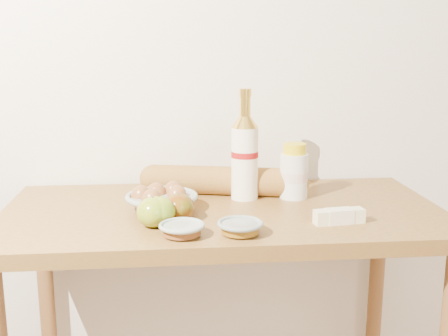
# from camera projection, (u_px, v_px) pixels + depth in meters

# --- Properties ---
(back_wall) EXTENTS (3.50, 0.02, 2.60)m
(back_wall) POSITION_uv_depth(u_px,v_px,m) (213.00, 57.00, 1.77)
(back_wall) COLOR silver
(back_wall) RESTS_ON ground
(table) EXTENTS (1.20, 0.60, 0.90)m
(table) POSITION_uv_depth(u_px,v_px,m) (223.00, 250.00, 1.57)
(table) COLOR olive
(table) RESTS_ON ground
(bourbon_bottle) EXTENTS (0.10, 0.10, 0.32)m
(bourbon_bottle) POSITION_uv_depth(u_px,v_px,m) (245.00, 155.00, 1.61)
(bourbon_bottle) COLOR white
(bourbon_bottle) RESTS_ON table
(cream_bottle) EXTENTS (0.10, 0.10, 0.16)m
(cream_bottle) POSITION_uv_depth(u_px,v_px,m) (294.00, 173.00, 1.63)
(cream_bottle) COLOR silver
(cream_bottle) RESTS_ON table
(egg_bowl) EXTENTS (0.26, 0.26, 0.07)m
(egg_bowl) POSITION_uv_depth(u_px,v_px,m) (161.00, 200.00, 1.52)
(egg_bowl) COLOR #909D99
(egg_bowl) RESTS_ON table
(baguette) EXTENTS (0.51, 0.19, 0.08)m
(baguette) POSITION_uv_depth(u_px,v_px,m) (223.00, 181.00, 1.67)
(baguette) COLOR #A57532
(baguette) RESTS_ON table
(apple_yellowgreen) EXTENTS (0.09, 0.09, 0.08)m
(apple_yellowgreen) POSITION_uv_depth(u_px,v_px,m) (159.00, 211.00, 1.39)
(apple_yellowgreen) COLOR #A69B21
(apple_yellowgreen) RESTS_ON table
(apple_redgreen_front) EXTENTS (0.09, 0.09, 0.07)m
(apple_redgreen_front) POSITION_uv_depth(u_px,v_px,m) (179.00, 207.00, 1.42)
(apple_redgreen_front) COLOR maroon
(apple_redgreen_front) RESTS_ON table
(apple_redgreen_right) EXTENTS (0.09, 0.09, 0.06)m
(apple_redgreen_right) POSITION_uv_depth(u_px,v_px,m) (181.00, 206.00, 1.45)
(apple_redgreen_right) COLOR maroon
(apple_redgreen_right) RESTS_ON table
(sugar_bowl) EXTENTS (0.15, 0.15, 0.03)m
(sugar_bowl) POSITION_uv_depth(u_px,v_px,m) (182.00, 229.00, 1.32)
(sugar_bowl) COLOR #96A39D
(sugar_bowl) RESTS_ON table
(syrup_bowl) EXTENTS (0.14, 0.14, 0.03)m
(syrup_bowl) POSITION_uv_depth(u_px,v_px,m) (240.00, 227.00, 1.33)
(syrup_bowl) COLOR gray
(syrup_bowl) RESTS_ON table
(butter_stick) EXTENTS (0.13, 0.05, 0.04)m
(butter_stick) POSITION_uv_depth(u_px,v_px,m) (339.00, 216.00, 1.41)
(butter_stick) COLOR beige
(butter_stick) RESTS_ON table
(apple_extra) EXTENTS (0.09, 0.09, 0.08)m
(apple_extra) POSITION_uv_depth(u_px,v_px,m) (153.00, 212.00, 1.38)
(apple_extra) COLOR #A69B21
(apple_extra) RESTS_ON table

